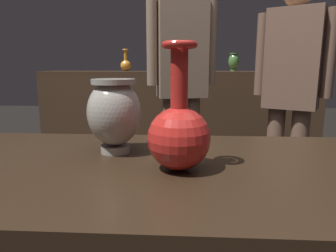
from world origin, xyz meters
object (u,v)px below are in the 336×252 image
Objects in this scene: shelf_vase_right at (234,61)px; visitor_center_back at (182,73)px; visitor_near_right at (291,86)px; shelf_vase_left at (126,64)px; vase_tall_behind at (114,113)px; vase_centerpiece at (179,132)px.

visitor_center_back is at bearing -117.78° from shelf_vase_right.
visitor_center_back is (-0.70, 0.09, 0.08)m from visitor_near_right.
visitor_near_right is at bearing -77.88° from shelf_vase_right.
shelf_vase_left is 0.12× the size of visitor_center_back.
visitor_center_back is (0.17, 1.24, 0.08)m from vase_tall_behind.
vase_centerpiece is at bearing 90.75° from visitor_near_right.
visitor_near_right is (1.25, -1.00, -0.14)m from shelf_vase_left.
visitor_center_back is at bearing -58.58° from shelf_vase_left.
visitor_center_back reaches higher than visitor_near_right.
visitor_near_right is (0.86, 1.15, 0.00)m from vase_tall_behind.
visitor_center_back is at bearing 82.28° from vase_tall_behind.
shelf_vase_right is 0.10× the size of visitor_center_back.
visitor_near_right is at bearing 62.01° from vase_centerpiece.
shelf_vase_left is 0.13× the size of visitor_near_right.
visitor_near_right is (0.21, -1.00, -0.16)m from shelf_vase_right.
shelf_vase_left is at bearing -72.73° from visitor_center_back.
shelf_vase_left reaches higher than vase_tall_behind.
shelf_vase_right is 0.81× the size of shelf_vase_left.
vase_tall_behind is at bearing -106.77° from shelf_vase_right.
vase_tall_behind is at bearing -79.73° from shelf_vase_left.
vase_tall_behind is 0.12× the size of visitor_center_back.
visitor_near_right is 0.71m from visitor_center_back.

